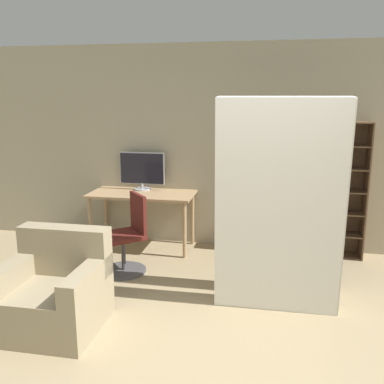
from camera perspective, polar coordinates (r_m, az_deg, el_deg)
The scene contains 8 objects.
wall_back at distance 5.72m, azimuth 8.46°, elevation 5.78°, with size 8.00×0.06×2.70m.
desk at distance 5.75m, azimuth -6.67°, elevation -1.05°, with size 1.39×0.66×0.76m.
monitor at distance 5.87m, azimuth -6.68°, elevation 2.91°, with size 0.62×0.23×0.51m.
office_chair at distance 5.07m, azimuth -8.60°, elevation -6.49°, with size 0.62×0.62×0.92m.
bookshelf at distance 5.70m, azimuth 18.34°, elevation 0.25°, with size 0.64×0.30×1.72m.
mattress_near at distance 4.05m, azimuth 11.61°, elevation -2.02°, with size 1.17×0.33×2.02m.
mattress_far at distance 4.38m, azimuth 11.57°, elevation -0.93°, with size 1.17×0.33×2.02m.
armchair at distance 4.09m, azimuth -17.86°, elevation -12.55°, with size 0.85×0.80×0.85m.
Camera 1 is at (0.24, -2.53, 2.02)m, focal length 40.00 mm.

